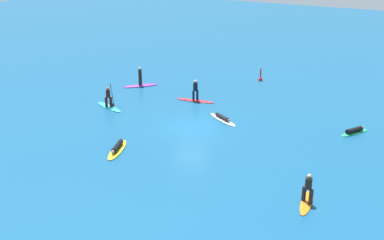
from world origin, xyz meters
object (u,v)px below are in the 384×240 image
object	(u,v)px
surfer_on_white_board	(223,119)
surfer_on_teal_board	(109,102)
surfer_on_purple_board	(140,82)
surfer_on_red_board	(195,95)
marker_buoy	(260,78)
surfer_on_green_board	(355,131)
surfer_on_yellow_board	(117,148)
surfer_on_orange_board	(307,194)

from	to	relation	value
surfer_on_white_board	surfer_on_teal_board	xyz separation A→B (m)	(-9.02, -1.51, 0.30)
surfer_on_purple_board	surfer_on_red_board	bearing A→B (deg)	-56.58
surfer_on_purple_board	marker_buoy	world-z (taller)	surfer_on_purple_board
surfer_on_teal_board	surfer_on_purple_board	size ratio (longest dim) A/B	1.15
surfer_on_white_board	surfer_on_teal_board	distance (m)	9.15
surfer_on_teal_board	surfer_on_green_board	size ratio (longest dim) A/B	1.32
surfer_on_yellow_board	surfer_on_green_board	xyz separation A→B (m)	(12.90, 9.59, 0.02)
surfer_on_yellow_board	surfer_on_green_board	bearing A→B (deg)	109.94
surfer_on_white_board	surfer_on_red_board	size ratio (longest dim) A/B	0.91
surfer_on_orange_board	surfer_on_red_board	size ratio (longest dim) A/B	0.82
surfer_on_orange_board	surfer_on_yellow_board	size ratio (longest dim) A/B	0.85
surfer_on_orange_board	surfer_on_purple_board	distance (m)	22.23
surfer_on_white_board	surfer_on_teal_board	world-z (taller)	surfer_on_teal_board
surfer_on_purple_board	marker_buoy	xyz separation A→B (m)	(8.93, 6.40, -0.15)
surfer_on_red_board	marker_buoy	bearing A→B (deg)	-116.66
surfer_on_red_board	marker_buoy	world-z (taller)	surfer_on_red_board
surfer_on_teal_board	marker_buoy	xyz separation A→B (m)	(8.19, 12.13, -0.22)
surfer_on_orange_board	surfer_on_green_board	xyz separation A→B (m)	(0.61, 10.45, -0.34)
marker_buoy	surfer_on_white_board	bearing A→B (deg)	-85.54
surfer_on_teal_board	marker_buoy	world-z (taller)	surfer_on_teal_board
surfer_on_purple_board	marker_buoy	distance (m)	10.98
surfer_on_white_board	surfer_on_red_board	world-z (taller)	surfer_on_red_board
surfer_on_teal_board	surfer_on_yellow_board	xyz separation A→B (m)	(5.13, -6.24, -0.29)
surfer_on_yellow_board	marker_buoy	bearing A→B (deg)	153.84
surfer_on_orange_board	surfer_on_red_board	bearing A→B (deg)	40.98
surfer_on_orange_board	surfer_on_green_board	distance (m)	10.48
surfer_on_orange_board	surfer_on_teal_board	world-z (taller)	surfer_on_teal_board
surfer_on_purple_board	surfer_on_green_board	world-z (taller)	surfer_on_purple_board
surfer_on_teal_board	surfer_on_purple_board	world-z (taller)	surfer_on_teal_board
surfer_on_green_board	surfer_on_white_board	bearing A→B (deg)	134.89
surfer_on_white_board	surfer_on_red_board	distance (m)	4.64
surfer_on_orange_board	surfer_on_purple_board	size ratio (longest dim) A/B	0.98
surfer_on_white_board	surfer_on_purple_board	distance (m)	10.64
surfer_on_purple_board	marker_buoy	bearing A→B (deg)	-8.25
surfer_on_white_board	surfer_on_purple_board	bearing A→B (deg)	-171.56
surfer_on_green_board	surfer_on_yellow_board	bearing A→B (deg)	159.95
surfer_on_orange_board	surfer_on_yellow_board	distance (m)	12.32
surfer_on_yellow_board	surfer_on_orange_board	bearing A→B (deg)	69.29
surfer_on_purple_board	surfer_on_green_board	distance (m)	18.91
surfer_on_teal_board	surfer_on_white_board	bearing A→B (deg)	30.80
surfer_on_teal_board	surfer_on_purple_board	bearing A→B (deg)	118.59
surfer_on_orange_board	surfer_on_teal_board	bearing A→B (deg)	62.40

